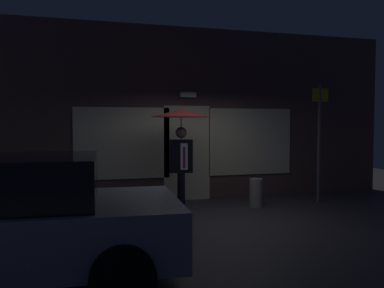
# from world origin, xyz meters

# --- Properties ---
(ground_plane) EXTENTS (18.00, 18.00, 0.00)m
(ground_plane) POSITION_xyz_m (0.00, 0.00, 0.00)
(ground_plane) COLOR #38353A
(building_facade) EXTENTS (10.39, 0.48, 4.02)m
(building_facade) POSITION_xyz_m (0.00, 2.35, 1.99)
(building_facade) COLOR brown
(building_facade) RESTS_ON ground
(person_with_umbrella) EXTENTS (1.23, 1.23, 2.07)m
(person_with_umbrella) POSITION_xyz_m (-0.45, 0.93, 1.64)
(person_with_umbrella) COLOR black
(person_with_umbrella) RESTS_ON ground
(street_sign_post) EXTENTS (0.40, 0.07, 2.68)m
(street_sign_post) POSITION_xyz_m (2.84, 1.16, 1.51)
(street_sign_post) COLOR #595B60
(street_sign_post) RESTS_ON ground
(sidewalk_bollard) EXTENTS (0.27, 0.27, 0.61)m
(sidewalk_bollard) POSITION_xyz_m (1.23, 1.03, 0.30)
(sidewalk_bollard) COLOR #9E998E
(sidewalk_bollard) RESTS_ON ground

